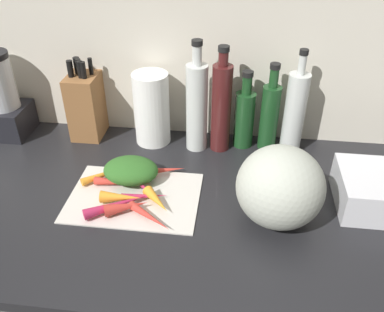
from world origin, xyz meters
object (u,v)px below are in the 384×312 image
(bottle_1, at_px, (221,107))
(bottle_4, at_px, (295,113))
(carrot_8, at_px, (156,200))
(carrot_0, at_px, (140,183))
(carrot_2, at_px, (145,196))
(carrot_9, at_px, (107,173))
(winter_squash, at_px, (280,187))
(carrot_6, at_px, (164,170))
(paper_towel_roll, at_px, (152,109))
(bottle_0, at_px, (197,106))
(carrot_7, at_px, (123,182))
(carrot_10, at_px, (116,205))
(bottle_2, at_px, (244,117))
(bottle_3, at_px, (270,115))
(carrot_5, at_px, (126,207))
(carrot_4, at_px, (127,178))
(carrot_3, at_px, (121,197))
(blender_appliance, at_px, (2,100))
(carrot_1, at_px, (150,217))
(knife_block, at_px, (86,105))
(cutting_board, at_px, (134,197))

(bottle_1, xyz_separation_m, bottle_4, (0.23, 0.01, -0.01))
(bottle_1, bearing_deg, carrot_8, -115.17)
(carrot_0, height_order, carrot_2, carrot_0)
(carrot_9, xyz_separation_m, winter_squash, (0.50, -0.12, 0.09))
(carrot_6, xyz_separation_m, carrot_8, (0.00, -0.15, 0.00))
(paper_towel_roll, relative_size, bottle_0, 0.67)
(carrot_7, bearing_deg, carrot_10, -85.40)
(bottle_0, distance_m, bottle_2, 0.17)
(bottle_2, bearing_deg, bottle_3, -2.64)
(carrot_5, xyz_separation_m, bottle_1, (0.23, 0.37, 0.13))
(carrot_5, xyz_separation_m, carrot_7, (-0.04, 0.11, -0.01))
(carrot_4, height_order, carrot_8, same)
(carrot_3, height_order, blender_appliance, blender_appliance)
(carrot_6, xyz_separation_m, bottle_4, (0.39, 0.19, 0.12))
(winter_squash, height_order, bottle_0, bottle_0)
(carrot_9, xyz_separation_m, blender_appliance, (-0.42, 0.22, 0.11))
(carrot_3, xyz_separation_m, carrot_4, (-0.01, 0.09, -0.00))
(carrot_2, xyz_separation_m, winter_squash, (0.36, -0.03, 0.09))
(carrot_1, xyz_separation_m, carrot_8, (0.00, 0.06, 0.00))
(carrot_1, distance_m, carrot_3, 0.11)
(carrot_0, xyz_separation_m, carrot_1, (0.06, -0.13, -0.00))
(carrot_2, xyz_separation_m, carrot_5, (-0.04, -0.06, 0.01))
(carrot_6, bearing_deg, bottle_4, 26.30)
(carrot_10, height_order, knife_block, knife_block)
(knife_block, bearing_deg, carrot_5, -59.16)
(carrot_4, height_order, carrot_6, carrot_4)
(carrot_2, height_order, carrot_3, carrot_3)
(cutting_board, distance_m, bottle_3, 0.51)
(bottle_4, bearing_deg, carrot_4, -153.12)
(carrot_4, bearing_deg, bottle_1, 42.42)
(carrot_3, bearing_deg, paper_towel_roll, 86.58)
(knife_block, height_order, paper_towel_roll, knife_block)
(knife_block, distance_m, bottle_0, 0.39)
(blender_appliance, height_order, bottle_1, bottle_1)
(carrot_2, distance_m, bottle_4, 0.55)
(paper_towel_roll, bearing_deg, carrot_2, -82.69)
(carrot_4, relative_size, carrot_10, 0.61)
(carrot_4, xyz_separation_m, knife_block, (-0.21, 0.27, 0.09))
(carrot_5, distance_m, bottle_1, 0.45)
(carrot_1, height_order, carrot_2, carrot_1)
(carrot_8, distance_m, bottle_4, 0.53)
(carrot_4, relative_size, knife_block, 0.38)
(carrot_10, relative_size, knife_block, 0.63)
(blender_appliance, distance_m, bottle_3, 0.91)
(carrot_2, xyz_separation_m, carrot_9, (-0.14, 0.09, 0.00))
(carrot_10, distance_m, bottle_1, 0.46)
(carrot_9, height_order, bottle_2, bottle_2)
(carrot_5, height_order, knife_block, knife_block)
(carrot_8, height_order, carrot_10, carrot_8)
(carrot_8, bearing_deg, carrot_7, 147.32)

